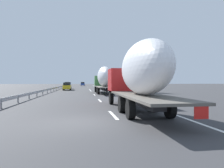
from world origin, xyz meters
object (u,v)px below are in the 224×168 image
(truck_lead, at_px, (104,78))
(car_blue_sedan, at_px, (83,84))
(car_yellow_coupe, at_px, (67,86))
(truck_trailing, at_px, (138,74))
(road_sign, at_px, (107,80))
(car_white_van, at_px, (68,85))

(truck_lead, relative_size, car_blue_sedan, 3.31)
(truck_lead, bearing_deg, car_blue_sedan, 3.07)
(truck_lead, relative_size, car_yellow_coupe, 3.15)
(truck_lead, bearing_deg, truck_trailing, -180.00)
(car_yellow_coupe, xyz_separation_m, road_sign, (7.10, -10.22, 1.46))
(truck_lead, relative_size, truck_trailing, 1.04)
(car_yellow_coupe, bearing_deg, truck_lead, -153.41)
(truck_lead, xyz_separation_m, car_yellow_coupe, (14.23, 7.12, -1.64))
(car_white_van, bearing_deg, road_sign, -95.45)
(car_white_van, distance_m, car_yellow_coupe, 8.12)
(truck_lead, height_order, car_blue_sedan, truck_lead)
(truck_trailing, xyz_separation_m, road_sign, (43.05, -3.10, -0.14))
(truck_trailing, height_order, car_blue_sedan, truck_trailing)
(car_blue_sedan, distance_m, car_yellow_coupe, 49.34)
(truck_trailing, height_order, road_sign, truck_trailing)
(car_blue_sedan, bearing_deg, car_white_van, 174.34)
(truck_lead, bearing_deg, car_white_van, 18.51)
(truck_lead, distance_m, car_blue_sedan, 63.53)
(car_white_van, height_order, road_sign, road_sign)
(truck_lead, distance_m, car_white_van, 23.61)
(truck_lead, xyz_separation_m, car_white_van, (22.34, 7.48, -1.59))
(truck_trailing, distance_m, car_yellow_coupe, 36.68)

